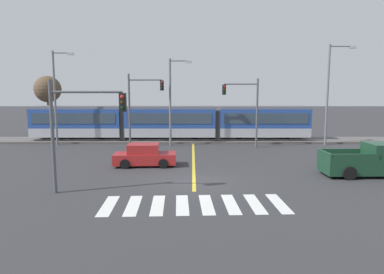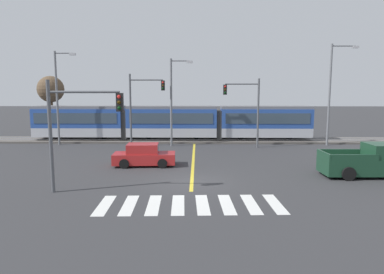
{
  "view_description": "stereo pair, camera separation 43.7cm",
  "coord_description": "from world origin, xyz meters",
  "views": [
    {
      "loc": [
        -0.11,
        -18.7,
        5.06
      ],
      "look_at": [
        -0.11,
        7.25,
        1.6
      ],
      "focal_mm": 32.0,
      "sensor_mm": 36.0,
      "label": 1
    },
    {
      "loc": [
        0.33,
        -18.7,
        5.06
      ],
      "look_at": [
        -0.11,
        7.25,
        1.6
      ],
      "focal_mm": 32.0,
      "sensor_mm": 36.0,
      "label": 2
    }
  ],
  "objects": [
    {
      "name": "ground_plane",
      "position": [
        0.0,
        0.0,
        0.0
      ],
      "size": [
        200.0,
        200.0,
        0.0
      ],
      "primitive_type": "plane",
      "color": "#333335"
    },
    {
      "name": "track_bed",
      "position": [
        0.0,
        16.12,
        0.09
      ],
      "size": [
        120.0,
        4.0,
        0.18
      ],
      "primitive_type": "cube",
      "color": "#56514C",
      "rests_on": "ground"
    },
    {
      "name": "rail_near",
      "position": [
        0.0,
        15.4,
        0.23
      ],
      "size": [
        120.0,
        0.08,
        0.1
      ],
      "primitive_type": "cube",
      "color": "#939399",
      "rests_on": "track_bed"
    },
    {
      "name": "rail_far",
      "position": [
        0.0,
        16.84,
        0.23
      ],
      "size": [
        120.0,
        0.08,
        0.1
      ],
      "primitive_type": "cube",
      "color": "#939399",
      "rests_on": "track_bed"
    },
    {
      "name": "light_rail_tram",
      "position": [
        -2.3,
        16.11,
        2.05
      ],
      "size": [
        28.0,
        2.64,
        3.43
      ],
      "color": "#B7BAC1",
      "rests_on": "track_bed"
    },
    {
      "name": "crosswalk_stripe_0",
      "position": [
        -3.85,
        -3.99,
        0.0
      ],
      "size": [
        0.68,
        2.82,
        0.01
      ],
      "primitive_type": "cube",
      "rotation": [
        0.0,
        0.0,
        0.04
      ],
      "color": "silver",
      "rests_on": "ground"
    },
    {
      "name": "crosswalk_stripe_1",
      "position": [
        -2.75,
        -3.94,
        0.0
      ],
      "size": [
        0.68,
        2.82,
        0.01
      ],
      "primitive_type": "cube",
      "rotation": [
        0.0,
        0.0,
        0.04
      ],
      "color": "silver",
      "rests_on": "ground"
    },
    {
      "name": "crosswalk_stripe_2",
      "position": [
        -1.65,
        -3.9,
        0.0
      ],
      "size": [
        0.68,
        2.82,
        0.01
      ],
      "primitive_type": "cube",
      "rotation": [
        0.0,
        0.0,
        0.04
      ],
      "color": "silver",
      "rests_on": "ground"
    },
    {
      "name": "crosswalk_stripe_3",
      "position": [
        -0.55,
        -3.85,
        0.0
      ],
      "size": [
        0.68,
        2.82,
        0.01
      ],
      "primitive_type": "cube",
      "rotation": [
        0.0,
        0.0,
        0.04
      ],
      "color": "silver",
      "rests_on": "ground"
    },
    {
      "name": "crosswalk_stripe_4",
      "position": [
        0.55,
        -3.8,
        0.0
      ],
      "size": [
        0.68,
        2.82,
        0.01
      ],
      "primitive_type": "cube",
      "rotation": [
        0.0,
        0.0,
        0.04
      ],
      "color": "silver",
      "rests_on": "ground"
    },
    {
      "name": "crosswalk_stripe_5",
      "position": [
        1.65,
        -3.76,
        0.0
      ],
      "size": [
        0.68,
        2.82,
        0.01
      ],
      "primitive_type": "cube",
      "rotation": [
        0.0,
        0.0,
        0.04
      ],
      "color": "silver",
      "rests_on": "ground"
    },
    {
      "name": "crosswalk_stripe_6",
      "position": [
        2.75,
        -3.71,
        0.0
      ],
      "size": [
        0.68,
        2.82,
        0.01
      ],
      "primitive_type": "cube",
      "rotation": [
        0.0,
        0.0,
        0.04
      ],
      "color": "silver",
      "rests_on": "ground"
    },
    {
      "name": "crosswalk_stripe_7",
      "position": [
        3.85,
        -3.67,
        0.0
      ],
      "size": [
        0.68,
        2.82,
        0.01
      ],
      "primitive_type": "cube",
      "rotation": [
        0.0,
        0.0,
        0.04
      ],
      "color": "silver",
      "rests_on": "ground"
    },
    {
      "name": "lane_centre_line",
      "position": [
        0.0,
        6.14,
        0.0
      ],
      "size": [
        0.2,
        15.94,
        0.01
      ],
      "primitive_type": "cube",
      "color": "gold",
      "rests_on": "ground"
    },
    {
      "name": "sedan_crossing",
      "position": [
        -3.35,
        4.3,
        0.7
      ],
      "size": [
        4.29,
        2.1,
        1.52
      ],
      "color": "#B22323",
      "rests_on": "ground"
    },
    {
      "name": "pickup_truck",
      "position": [
        10.62,
        1.54,
        0.84
      ],
      "size": [
        5.44,
        2.33,
        1.98
      ],
      "color": "#193D28",
      "rests_on": "ground"
    },
    {
      "name": "traffic_light_far_right",
      "position": [
        4.72,
        12.18,
        4.04
      ],
      "size": [
        3.25,
        0.38,
        6.21
      ],
      "color": "#515459",
      "rests_on": "ground"
    },
    {
      "name": "traffic_light_far_left",
      "position": [
        -4.82,
        12.49,
        4.28
      ],
      "size": [
        3.25,
        0.38,
        6.64
      ],
      "color": "#515459",
      "rests_on": "ground"
    },
    {
      "name": "traffic_light_near_left",
      "position": [
        -5.67,
        -2.03,
        3.67
      ],
      "size": [
        3.75,
        0.38,
        5.63
      ],
      "color": "#515459",
      "rests_on": "ground"
    },
    {
      "name": "street_lamp_west",
      "position": [
        -12.8,
        13.56,
        4.96
      ],
      "size": [
        2.03,
        0.28,
        8.8
      ],
      "color": "slate",
      "rests_on": "ground"
    },
    {
      "name": "street_lamp_centre",
      "position": [
        -1.92,
        12.87,
        4.57
      ],
      "size": [
        2.09,
        0.28,
        8.02
      ],
      "color": "slate",
      "rests_on": "ground"
    },
    {
      "name": "street_lamp_east",
      "position": [
        12.8,
        13.51,
        5.32
      ],
      "size": [
        2.51,
        0.28,
        9.38
      ],
      "color": "slate",
      "rests_on": "ground"
    },
    {
      "name": "bare_tree_far_west",
      "position": [
        -16.83,
        21.24,
        5.28
      ],
      "size": [
        3.05,
        3.05,
        6.86
      ],
      "color": "brown",
      "rests_on": "ground"
    }
  ]
}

